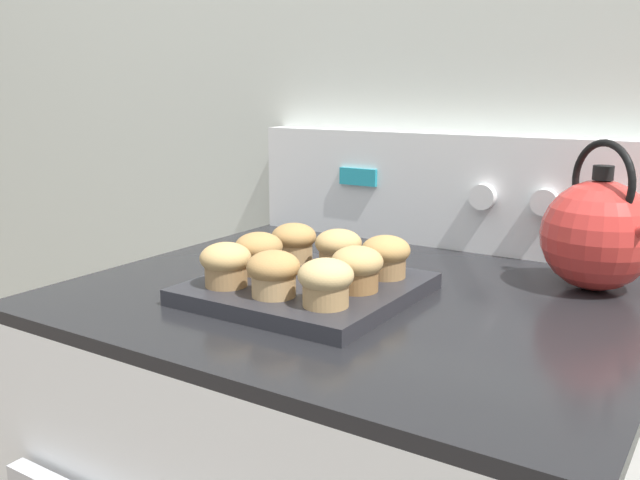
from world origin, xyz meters
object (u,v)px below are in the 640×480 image
muffin_r0_c2 (326,282)px  muffin_r1_c2 (357,268)px  tea_kettle (598,233)px  muffin_r2_c1 (338,248)px  muffin_r0_c0 (226,264)px  muffin_r2_c0 (294,242)px  muffin_r2_c2 (386,255)px  muffin_r1_c0 (259,252)px  muffin_pan (307,289)px  muffin_r0_c1 (273,273)px

muffin_r0_c2 → muffin_r1_c2: 0.08m
tea_kettle → muffin_r2_c1: bearing=-152.0°
muffin_r0_c0 → muffin_r2_c1: bearing=62.5°
muffin_r2_c0 → tea_kettle: size_ratio=0.32×
muffin_r0_c2 → muffin_r2_c0: same height
muffin_r2_c2 → muffin_r2_c0: bearing=179.2°
muffin_r1_c0 → muffin_r2_c1: (0.08, 0.08, 0.00)m
muffin_pan → muffin_r1_c0: (-0.08, -0.00, 0.04)m
muffin_r0_c1 → tea_kettle: size_ratio=0.32×
muffin_r1_c0 → muffin_r1_c2: bearing=0.5°
muffin_r0_c2 → muffin_r1_c0: 0.18m
muffin_r2_c0 → muffin_r0_c0: bearing=-90.3°
muffin_r2_c1 → muffin_r2_c2: 0.08m
muffin_r1_c2 → muffin_r2_c2: size_ratio=1.00×
muffin_pan → muffin_r2_c1: (0.00, 0.08, 0.04)m
muffin_r1_c2 → muffin_r0_c1: bearing=-134.5°
muffin_r0_c0 → muffin_r1_c0: 0.08m
muffin_r2_c1 → muffin_r2_c0: bearing=179.1°
muffin_r0_c2 → muffin_r1_c2: (-0.00, 0.08, 0.00)m
muffin_r0_c0 → muffin_r1_c0: same height
muffin_r2_c1 → muffin_r2_c2: same height
muffin_r0_c2 → muffin_r2_c2: 0.16m
muffin_r1_c2 → muffin_r2_c1: same height
muffin_r0_c2 → muffin_r2_c2: bearing=89.6°
muffin_r2_c1 → muffin_r0_c1: bearing=-90.2°
muffin_r0_c2 → muffin_r2_c1: same height
muffin_r2_c2 → muffin_r2_c1: bearing=179.3°
muffin_r1_c0 → muffin_r0_c1: bearing=-42.8°
muffin_r0_c0 → muffin_r1_c2: same height
muffin_r1_c0 → muffin_r2_c2: bearing=26.2°
muffin_r0_c1 → tea_kettle: (0.33, 0.33, 0.03)m
muffin_r1_c2 → muffin_r2_c0: (-0.16, 0.08, 0.00)m
muffin_pan → muffin_r2_c0: size_ratio=4.07×
muffin_pan → muffin_r1_c2: size_ratio=4.07×
muffin_r0_c2 → muffin_r2_c1: bearing=116.2°
muffin_r0_c1 → muffin_r2_c2: 0.18m
muffin_r0_c1 → muffin_r2_c1: size_ratio=1.00×
muffin_pan → muffin_r2_c0: 0.12m
muffin_r2_c2 → muffin_r1_c2: bearing=-91.0°
muffin_r0_c0 → muffin_r0_c1: size_ratio=1.00×
muffin_r0_c1 → muffin_r1_c2: size_ratio=1.00×
muffin_r0_c1 → muffin_r0_c2: same height
muffin_r0_c1 → muffin_r0_c2: size_ratio=1.00×
muffin_r2_c1 → tea_kettle: size_ratio=0.32×
muffin_r2_c1 → tea_kettle: tea_kettle is taller
muffin_r1_c2 → muffin_r2_c0: bearing=152.8°
muffin_r1_c2 → muffin_r0_c2: bearing=-89.7°
muffin_r0_c1 → muffin_r2_c0: bearing=116.6°
muffin_r0_c0 → muffin_r1_c2: (0.16, 0.08, 0.00)m
muffin_r1_c2 → tea_kettle: tea_kettle is taller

